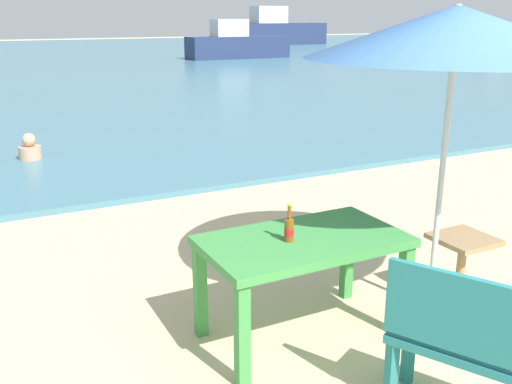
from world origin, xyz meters
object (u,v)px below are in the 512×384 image
object	(u,v)px
side_table_wood	(462,259)
boat_fishing_trawler	(275,31)
boat_cargo_ship	(237,44)
patio_umbrella	(456,32)
beer_bottle_amber	(289,228)
picnic_table_green	(303,252)
bench_teal_center	(499,350)
boat_ferry	(498,40)
swimmer_person	(30,149)

from	to	relation	value
side_table_wood	boat_fishing_trawler	distance (m)	41.36
side_table_wood	boat_cargo_ship	xyz separation A→B (m)	(9.86, 24.84, 0.43)
patio_umbrella	boat_cargo_ship	size ratio (longest dim) A/B	0.42
beer_bottle_amber	side_table_wood	distance (m)	1.65
picnic_table_green	boat_cargo_ship	xyz separation A→B (m)	(11.30, 24.73, 0.14)
side_table_wood	bench_teal_center	size ratio (longest dim) A/B	0.44
picnic_table_green	beer_bottle_amber	bearing A→B (deg)	-173.53
patio_umbrella	side_table_wood	world-z (taller)	patio_umbrella
side_table_wood	boat_cargo_ship	bearing A→B (deg)	68.35
bench_teal_center	boat_cargo_ship	xyz separation A→B (m)	(10.94, 26.10, 0.25)
boat_cargo_ship	patio_umbrella	bearing A→B (deg)	-112.29
patio_umbrella	beer_bottle_amber	bearing A→B (deg)	174.74
patio_umbrella	boat_fishing_trawler	bearing A→B (deg)	62.47
boat_cargo_ship	bench_teal_center	bearing A→B (deg)	-112.74
picnic_table_green	bench_teal_center	xyz separation A→B (m)	(0.36, -1.37, -0.11)
side_table_wood	boat_ferry	world-z (taller)	boat_ferry
swimmer_person	boat_cargo_ship	world-z (taller)	boat_cargo_ship
beer_bottle_amber	patio_umbrella	bearing A→B (deg)	-5.26
beer_bottle_amber	bench_teal_center	distance (m)	1.48
picnic_table_green	bench_teal_center	distance (m)	1.43
beer_bottle_amber	swimmer_person	bearing A→B (deg)	98.88
bench_teal_center	boat_fishing_trawler	world-z (taller)	boat_fishing_trawler
boat_ferry	bench_teal_center	bearing A→B (deg)	-139.33
bench_teal_center	side_table_wood	bearing A→B (deg)	49.53
side_table_wood	boat_fishing_trawler	size ratio (longest dim) A/B	0.07
side_table_wood	boat_ferry	bearing A→B (deg)	40.28
bench_teal_center	boat_fishing_trawler	bearing A→B (deg)	62.35
patio_umbrella	boat_fishing_trawler	world-z (taller)	boat_fishing_trawler
picnic_table_green	boat_ferry	xyz separation A→B (m)	(30.71, 24.69, 0.01)
patio_umbrella	bench_teal_center	xyz separation A→B (m)	(-0.75, -1.25, -1.58)
beer_bottle_amber	boat_cargo_ship	distance (m)	27.25
boat_fishing_trawler	boat_cargo_ship	xyz separation A→B (m)	(-9.00, -11.96, -0.31)
side_table_wood	boat_ferry	xyz separation A→B (m)	(29.26, 24.80, 0.31)
side_table_wood	beer_bottle_amber	bearing A→B (deg)	176.50
beer_bottle_amber	swimmer_person	size ratio (longest dim) A/B	0.65
side_table_wood	bench_teal_center	world-z (taller)	bench_teal_center
patio_umbrella	swimmer_person	distance (m)	7.00
swimmer_person	boat_cargo_ship	size ratio (longest dim) A/B	0.08
patio_umbrella	boat_cargo_ship	world-z (taller)	patio_umbrella
bench_teal_center	boat_ferry	distance (m)	40.00
beer_bottle_amber	patio_umbrella	xyz separation A→B (m)	(1.24, -0.11, 1.26)
bench_teal_center	boat_ferry	xyz separation A→B (m)	(30.34, 26.07, 0.12)
bench_teal_center	swimmer_person	xyz separation A→B (m)	(-1.47, 7.61, -0.30)
picnic_table_green	boat_ferry	world-z (taller)	boat_ferry
boat_fishing_trawler	boat_cargo_ship	size ratio (longest dim) A/B	1.43
swimmer_person	boat_cargo_ship	bearing A→B (deg)	56.14
side_table_wood	boat_ferry	size ratio (longest dim) A/B	0.12
boat_fishing_trawler	boat_ferry	xyz separation A→B (m)	(10.40, -11.99, -0.44)
bench_teal_center	swimmer_person	bearing A→B (deg)	100.90
swimmer_person	patio_umbrella	bearing A→B (deg)	-70.82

